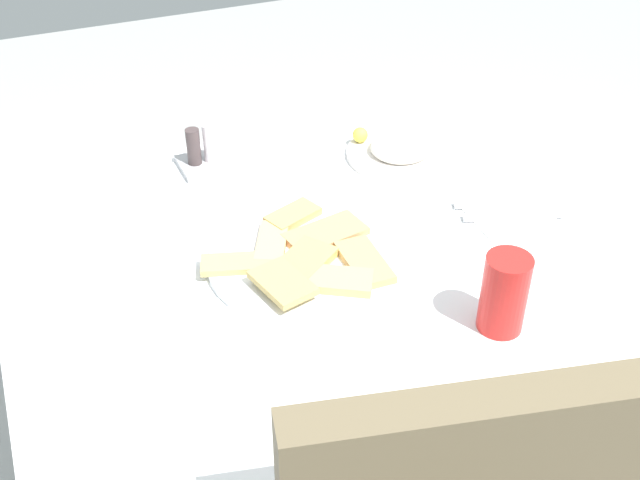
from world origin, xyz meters
TOP-DOWN VIEW (x-y plane):
  - dining_table at (0.00, 0.00)m, footprint 1.04×0.87m
  - pide_platter at (0.05, 0.02)m, footprint 0.32×0.31m
  - salad_plate_greens at (-0.24, -0.23)m, footprint 0.21×0.21m
  - soda_can at (-0.15, 0.26)m, footprint 0.09×0.09m
  - paper_napkin at (-0.33, 0.02)m, footprint 0.14×0.14m
  - fork at (-0.33, 0.00)m, footprint 0.16×0.08m
  - spoon at (-0.33, 0.04)m, footprint 0.17×0.07m
  - condiment_caddy at (0.12, -0.33)m, footprint 0.09×0.09m

SIDE VIEW (x-z plane):
  - dining_table at x=0.00m, z-range 0.27..0.97m
  - paper_napkin at x=-0.33m, z-range 0.70..0.70m
  - fork at x=-0.33m, z-range 0.70..0.71m
  - spoon at x=-0.33m, z-range 0.70..0.71m
  - pide_platter at x=0.05m, z-range 0.69..0.73m
  - salad_plate_greens at x=-0.24m, z-range 0.69..0.74m
  - condiment_caddy at x=0.12m, z-range 0.69..0.77m
  - soda_can at x=-0.15m, z-range 0.70..0.82m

